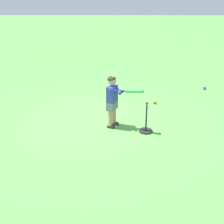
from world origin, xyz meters
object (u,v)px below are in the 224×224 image
(child_batter, at_px, (114,97))
(play_ball_behind_batter, at_px, (155,102))
(play_ball_far_left, at_px, (205,88))
(batting_tee, at_px, (146,127))

(child_batter, xyz_separation_m, play_ball_behind_batter, (-1.01, -1.25, -0.60))
(play_ball_far_left, bearing_deg, batting_tee, 53.76)
(child_batter, distance_m, play_ball_behind_batter, 1.72)
(child_batter, relative_size, batting_tee, 1.74)
(play_ball_behind_batter, bearing_deg, play_ball_far_left, -144.99)
(play_ball_behind_batter, xyz_separation_m, batting_tee, (0.36, 1.49, 0.06))
(play_ball_far_left, distance_m, batting_tee, 3.16)
(child_batter, distance_m, batting_tee, 0.88)
(play_ball_behind_batter, distance_m, batting_tee, 1.53)
(play_ball_far_left, xyz_separation_m, play_ball_behind_batter, (1.51, 1.06, 0.00))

